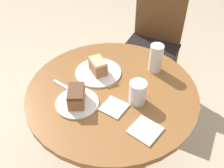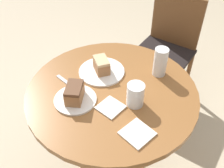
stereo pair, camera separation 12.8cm
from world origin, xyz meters
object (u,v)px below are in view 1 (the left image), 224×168
plate_far (98,72)px  glass_water (156,59)px  chair (150,47)px  glass_lemonade (138,93)px  cake_slice_near (76,96)px  cake_slice_far (98,66)px  plate_near (77,103)px

plate_far → glass_water: glass_water is taller
chair → glass_lemonade: bearing=-75.8°
plate_far → cake_slice_near: bearing=-82.2°
plate_far → glass_water: size_ratio=1.58×
chair → plate_far: (-0.00, -0.77, 0.29)m
plate_far → glass_water: 0.31m
chair → glass_lemonade: size_ratio=7.50×
cake_slice_near → glass_water: bearing=62.5°
cake_slice_near → glass_lemonade: bearing=32.9°
plate_far → glass_lemonade: (0.27, -0.09, 0.05)m
cake_slice_far → glass_lemonade: 0.29m
cake_slice_near → chair: bearing=91.8°
cake_slice_far → glass_water: glass_water is taller
plate_far → glass_water: bearing=34.9°
chair → cake_slice_far: size_ratio=7.00×
glass_water → cake_slice_near: bearing=-117.5°
chair → plate_near: chair is taller
glass_lemonade → cake_slice_far: bearing=162.0°
glass_lemonade → glass_water: 0.26m
cake_slice_near → glass_lemonade: (0.24, 0.15, 0.00)m
chair → glass_lemonade: (0.27, -0.86, 0.34)m
plate_near → cake_slice_far: bearing=97.8°
plate_far → cake_slice_far: cake_slice_far is taller
glass_water → plate_far: bearing=-145.1°
chair → cake_slice_far: (-0.00, -0.77, 0.33)m
plate_far → chair: bearing=89.9°
chair → plate_far: 0.83m
plate_far → cake_slice_near: 0.25m
plate_near → cake_slice_near: bearing=0.0°
plate_far → plate_near: bearing=-82.2°
plate_far → cake_slice_near: cake_slice_near is taller
plate_near → cake_slice_near: (0.00, 0.00, 0.04)m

